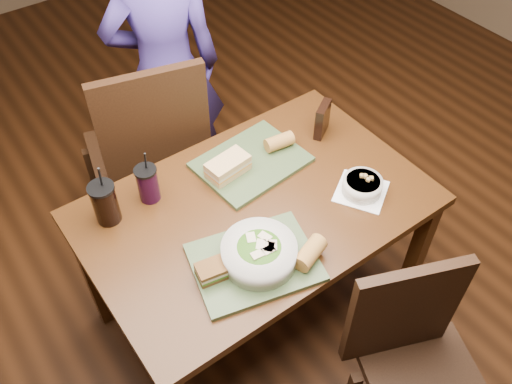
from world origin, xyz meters
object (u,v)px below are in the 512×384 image
(chair_near, at_px, (414,356))
(diner, at_px, (166,71))
(sandwich_far, at_px, (228,166))
(baguette_near, at_px, (310,253))
(soup_bowl, at_px, (362,186))
(dining_table, at_px, (256,220))
(sandwich_near, at_px, (213,270))
(chair_far, at_px, (149,150))
(chip_bag, at_px, (322,119))
(cup_cola, at_px, (105,203))
(cup_berry, at_px, (148,184))
(tray_far, at_px, (251,162))
(tray_near, at_px, (255,262))
(baguette_far, at_px, (279,142))
(salad_bowl, at_px, (259,252))

(chair_near, bearing_deg, diner, 90.28)
(sandwich_far, xyz_separation_m, baguette_near, (-0.01, -0.51, -0.00))
(soup_bowl, relative_size, sandwich_far, 1.40)
(dining_table, height_order, chair_near, chair_near)
(dining_table, height_order, diner, diner)
(diner, height_order, sandwich_near, diner)
(chair_far, distance_m, chip_bag, 0.81)
(dining_table, bearing_deg, cup_cola, 151.27)
(sandwich_far, relative_size, cup_berry, 0.78)
(tray_far, bearing_deg, sandwich_far, -178.73)
(tray_near, distance_m, tray_far, 0.50)
(tray_far, xyz_separation_m, baguette_far, (0.14, -0.00, 0.04))
(chair_near, xyz_separation_m, cup_cola, (-0.64, 0.99, 0.33))
(salad_bowl, bearing_deg, tray_near, 159.26)
(salad_bowl, height_order, chip_bag, chip_bag)
(dining_table, relative_size, tray_far, 3.10)
(soup_bowl, height_order, sandwich_near, soup_bowl)
(chair_far, height_order, tray_near, chair_far)
(dining_table, bearing_deg, cup_berry, 138.81)
(sandwich_far, bearing_deg, baguette_near, -90.83)
(dining_table, bearing_deg, baguette_near, -91.20)
(baguette_near, relative_size, cup_berry, 0.56)
(salad_bowl, bearing_deg, cup_cola, 124.06)
(chair_far, xyz_separation_m, cup_cola, (-0.35, -0.40, 0.23))
(tray_near, bearing_deg, dining_table, 52.97)
(cup_cola, bearing_deg, tray_far, -6.90)
(chair_far, distance_m, tray_far, 0.55)
(diner, bearing_deg, dining_table, 100.57)
(chair_far, height_order, cup_berry, chair_far)
(diner, xyz_separation_m, sandwich_near, (-0.46, -1.13, 0.03))
(diner, distance_m, soup_bowl, 1.16)
(chair_far, relative_size, cup_berry, 4.68)
(cup_cola, distance_m, chip_bag, 0.96)
(baguette_near, xyz_separation_m, baguette_far, (0.26, 0.51, -0.00))
(sandwich_far, bearing_deg, diner, 79.09)
(tray_near, distance_m, soup_bowl, 0.54)
(tray_far, bearing_deg, chip_bag, -3.27)
(tray_near, distance_m, baguette_near, 0.19)
(tray_near, bearing_deg, chair_far, 87.54)
(salad_bowl, height_order, cup_cola, cup_cola)
(sandwich_near, bearing_deg, soup_bowl, -0.07)
(dining_table, bearing_deg, sandwich_far, 89.82)
(salad_bowl, bearing_deg, sandwich_far, 69.98)
(tray_far, bearing_deg, cup_cola, 173.10)
(sandwich_near, relative_size, sandwich_far, 0.67)
(cup_berry, bearing_deg, baguette_far, -8.01)
(chair_far, distance_m, cup_berry, 0.49)
(baguette_far, bearing_deg, soup_bowl, -73.19)
(salad_bowl, distance_m, sandwich_near, 0.17)
(sandwich_near, height_order, chip_bag, chip_bag)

